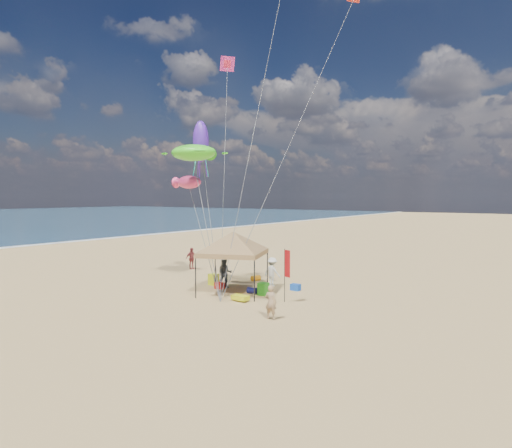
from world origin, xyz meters
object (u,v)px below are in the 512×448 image
(canopy_tent, at_px, (233,234))
(feather_flag, at_px, (287,267))
(cooler_red, at_px, (220,286))
(person_near_a, at_px, (271,302))
(beach_cart, at_px, (240,298))
(person_near_c, at_px, (272,272))
(chair_green, at_px, (263,289))
(cooler_blue, at_px, (295,287))
(person_far_a, at_px, (191,258))
(chair_yellow, at_px, (213,279))
(person_near_b, at_px, (225,273))

(canopy_tent, height_order, feather_flag, canopy_tent)
(feather_flag, distance_m, cooler_red, 5.38)
(feather_flag, height_order, cooler_red, feather_flag)
(canopy_tent, bearing_deg, person_near_a, -33.83)
(beach_cart, bearing_deg, person_near_c, 101.00)
(canopy_tent, relative_size, chair_green, 8.78)
(beach_cart, height_order, person_near_c, person_near_c)
(chair_green, height_order, person_near_a, person_near_a)
(cooler_blue, bearing_deg, person_far_a, 169.41)
(cooler_red, relative_size, chair_yellow, 0.77)
(feather_flag, relative_size, person_near_b, 1.54)
(person_near_c, bearing_deg, person_near_a, 126.49)
(feather_flag, bearing_deg, person_near_c, 133.69)
(chair_yellow, bearing_deg, cooler_blue, 18.03)
(feather_flag, height_order, chair_green, feather_flag)
(chair_yellow, bearing_deg, person_near_b, -13.91)
(cooler_blue, xyz_separation_m, person_near_b, (-3.80, -1.91, 0.72))
(canopy_tent, relative_size, feather_flag, 2.18)
(feather_flag, bearing_deg, beach_cart, -151.23)
(cooler_blue, bearing_deg, beach_cart, -103.88)
(cooler_red, xyz_separation_m, chair_yellow, (-1.04, 0.63, 0.16))
(cooler_blue, height_order, person_near_b, person_near_b)
(beach_cart, height_order, person_far_a, person_far_a)
(canopy_tent, bearing_deg, person_near_c, 77.53)
(cooler_blue, height_order, person_near_a, person_near_a)
(beach_cart, distance_m, person_far_a, 11.08)
(person_near_a, relative_size, person_far_a, 0.95)
(person_near_a, bearing_deg, feather_flag, -77.74)
(cooler_blue, distance_m, person_near_c, 1.97)
(cooler_blue, xyz_separation_m, person_near_c, (-1.82, 0.25, 0.70))
(canopy_tent, xyz_separation_m, person_near_c, (0.66, 3.00, -2.52))
(canopy_tent, distance_m, feather_flag, 3.93)
(chair_yellow, bearing_deg, cooler_red, -31.20)
(cooler_red, height_order, person_near_a, person_near_a)
(chair_green, height_order, person_near_c, person_near_c)
(chair_yellow, xyz_separation_m, beach_cart, (3.99, -2.40, -0.15))
(chair_yellow, xyz_separation_m, person_near_b, (1.18, -0.29, 0.56))
(beach_cart, bearing_deg, cooler_red, 149.02)
(chair_yellow, bearing_deg, person_near_a, -30.73)
(canopy_tent, bearing_deg, beach_cart, -40.42)
(feather_flag, bearing_deg, chair_green, 160.12)
(chair_green, bearing_deg, person_near_c, 112.79)
(person_near_c, bearing_deg, cooler_red, 53.14)
(cooler_blue, bearing_deg, person_near_b, -153.26)
(chair_green, distance_m, person_near_a, 4.82)
(feather_flag, bearing_deg, cooler_red, 173.30)
(canopy_tent, relative_size, person_near_c, 3.46)
(person_far_a, bearing_deg, cooler_blue, -86.83)
(canopy_tent, distance_m, person_near_a, 6.21)
(beach_cart, xyz_separation_m, person_near_a, (3.18, -1.86, 0.58))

